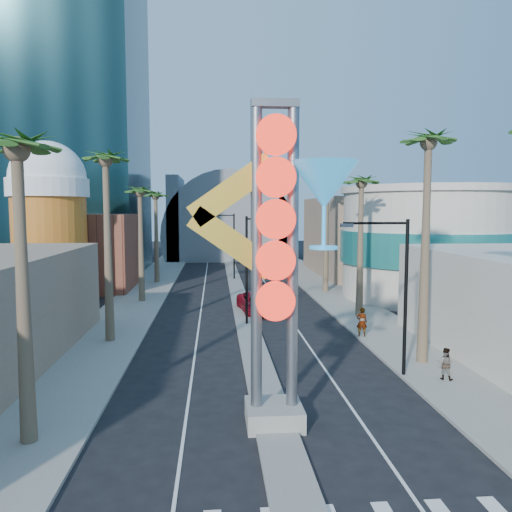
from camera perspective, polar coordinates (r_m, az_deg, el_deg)
The scene contains 24 objects.
ground at distance 18.13m, azimuth 3.27°, elevation -22.49°, with size 240.00×240.00×0.00m, color black.
sidewalk_west at distance 52.07m, azimuth -12.65°, elevation -4.09°, with size 5.00×100.00×0.15m, color gray.
sidewalk_east at distance 52.89m, azimuth 8.24°, elevation -3.87°, with size 5.00×100.00×0.15m, color gray.
median at distance 54.57m, azimuth -2.26°, elevation -3.54°, with size 1.60×84.00×0.15m, color gray.
hotel_tower at distance 72.60m, azimuth -21.44°, elevation 18.11°, with size 20.00×20.00×50.00m, color black.
brick_filler_west at distance 55.78m, azimuth -18.93°, elevation 0.43°, with size 10.00×10.00×8.00m, color brown.
filler_east at distance 66.53m, azimuth 11.26°, elevation 2.22°, with size 10.00×20.00×10.00m, color #8F765C.
beer_mug at distance 48.19m, azimuth -22.56°, elevation 4.17°, with size 7.00×7.00×14.50m.
turquoise_building at distance 50.26m, azimuth 19.10°, elevation 1.35°, with size 16.60×16.60×10.60m.
canopy at distance 88.01m, azimuth -3.22°, elevation 2.59°, with size 22.00×16.00×22.00m.
neon_sign at distance 19.13m, azimuth 4.59°, elevation 1.85°, with size 6.53×2.60×12.55m.
streetlight_0 at distance 36.17m, azimuth -0.21°, elevation -0.37°, with size 3.79×0.25×8.00m.
streetlight_1 at distance 60.01m, azimuth -3.05°, elevation 1.87°, with size 3.79×0.25×8.00m.
streetlight_2 at distance 25.77m, azimuth 15.79°, elevation -2.97°, with size 3.45×0.25×8.00m.
palm_0 at distance 19.16m, azimuth -25.61°, elevation 9.22°, with size 2.40×2.40×11.70m.
palm_1 at distance 32.67m, azimuth -16.80°, elevation 9.24°, with size 2.40×2.40×12.70m.
palm_2 at distance 46.38m, azimuth -13.13°, elevation 6.43°, with size 2.40×2.40×11.20m.
palm_3 at distance 58.28m, azimuth -11.40°, elevation 6.20°, with size 2.40×2.40×11.20m.
palm_5 at distance 28.37m, azimuth 19.08°, elevation 10.71°, with size 2.40×2.40×13.20m.
palm_6 at distance 39.55m, azimuth 11.96°, elevation 7.33°, with size 2.40×2.40×11.70m.
palm_7 at distance 51.19m, azimuth 8.10°, elevation 7.90°, with size 2.40×2.40×12.70m.
red_pickup at distance 41.26m, azimuth 0.20°, elevation -5.36°, with size 2.73×5.93×1.65m, color maroon.
pedestrian_a at distance 33.74m, azimuth 11.99°, elevation -7.39°, with size 0.70×0.46×1.92m, color gray.
pedestrian_b at distance 26.65m, azimuth 20.81°, elevation -11.42°, with size 0.77×0.60×1.58m, color gray.
Camera 1 is at (-2.26, -15.88, 8.45)m, focal length 35.00 mm.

